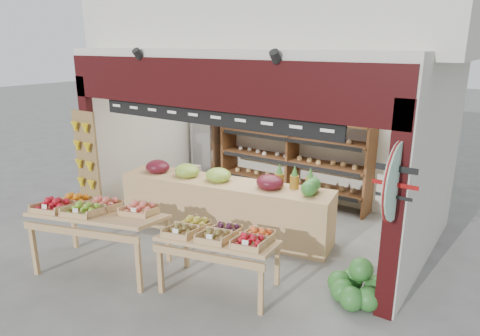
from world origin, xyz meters
name	(u,v)px	position (x,y,z in m)	size (l,w,h in m)	color
ground	(245,231)	(0.00, 0.00, 0.00)	(60.00, 60.00, 0.00)	#60605C
shop_structure	(296,2)	(0.00, 1.61, 3.92)	(6.36, 5.12, 5.40)	beige
banana_board	(86,162)	(-2.73, -1.17, 1.12)	(0.60, 0.15, 1.80)	olive
gift_sign	(396,181)	(2.75, -1.15, 1.75)	(0.04, 0.93, 0.92)	#B5E3CA
back_shelving	(293,144)	(-0.13, 1.93, 1.20)	(3.33, 0.55, 2.03)	brown
refrigerator	(211,147)	(-2.21, 1.86, 0.88)	(0.68, 0.68, 1.76)	silver
cardboard_stack	(199,186)	(-1.81, 0.91, 0.25)	(1.04, 0.80, 0.68)	beige
mid_counter	(223,205)	(-0.30, -0.23, 0.51)	(3.82, 1.37, 1.16)	tan
display_table_left	(94,211)	(-1.13, -2.24, 0.87)	(2.00, 1.50, 1.11)	tan
display_table_right	(219,237)	(0.74, -1.70, 0.76)	(1.67, 1.19, 0.97)	tan
watermelon_pile	(356,286)	(2.34, -0.93, 0.19)	(0.75, 0.75, 0.59)	#1F521B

